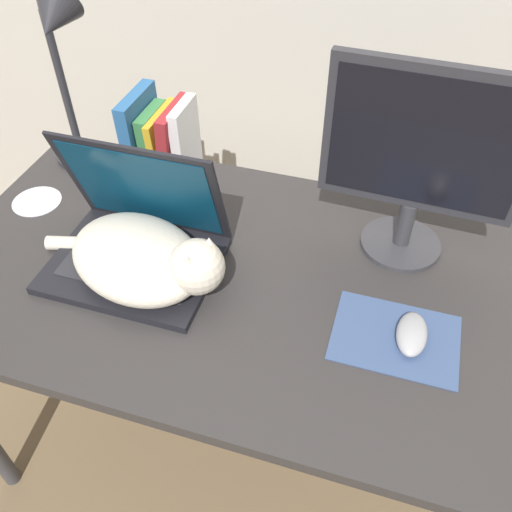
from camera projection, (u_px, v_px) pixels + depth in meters
desk at (248, 297)px, 1.22m from camera, size 1.36×0.75×0.74m
laptop at (137, 241)px, 1.17m from camera, size 0.35×0.28×0.28m
cat at (145, 259)px, 1.11m from camera, size 0.44×0.32×0.15m
external_monitor at (422, 158)px, 1.07m from camera, size 0.40×0.18×0.43m
mousepad at (395, 338)px, 1.05m from camera, size 0.24×0.18×0.00m
computer_mouse at (412, 334)px, 1.03m from camera, size 0.06×0.11×0.03m
book_row at (162, 142)px, 1.35m from camera, size 0.15×0.16×0.22m
desk_lamp at (59, 52)px, 1.24m from camera, size 0.17×0.17×0.46m
cd_disc at (37, 201)px, 1.35m from camera, size 0.12×0.12×0.00m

